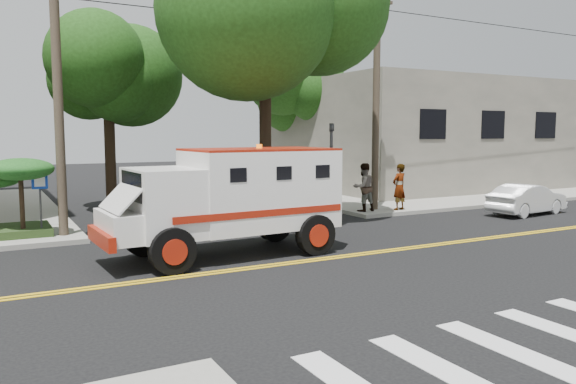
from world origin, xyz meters
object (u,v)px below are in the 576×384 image
armored_truck (233,195)px  pedestrian_a (399,187)px  parked_sedan (527,199)px  pedestrian_b (364,187)px

armored_truck → pedestrian_a: armored_truck is taller
armored_truck → parked_sedan: (13.22, 1.32, -1.00)m
armored_truck → pedestrian_a: (8.89, 3.95, -0.53)m
parked_sedan → pedestrian_a: (-4.33, 2.63, 0.47)m
pedestrian_a → parked_sedan: bearing=136.7°
pedestrian_b → armored_truck: bearing=29.6°
armored_truck → parked_sedan: size_ratio=1.71×
pedestrian_b → parked_sedan: bearing=152.1°
armored_truck → pedestrian_b: size_ratio=3.32×
armored_truck → parked_sedan: armored_truck is taller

